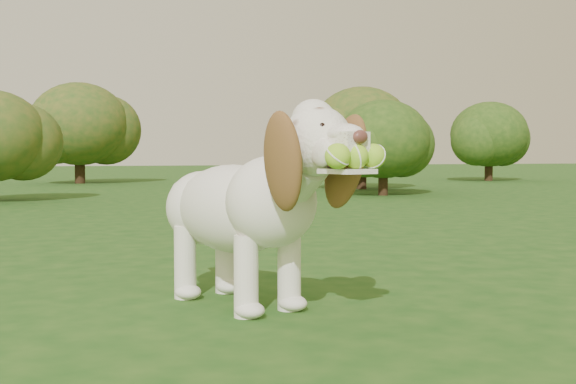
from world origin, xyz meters
name	(u,v)px	position (x,y,z in m)	size (l,w,h in m)	color
ground	(229,302)	(0.00, 0.00, 0.00)	(80.00, 80.00, 0.00)	#184413
dog	(249,201)	(0.05, -0.16, 0.47)	(0.76, 1.34, 0.89)	white
shrub_i	(79,124)	(0.07, 14.14, 1.37)	(2.25, 2.25, 2.33)	#382314
shrub_h	(489,134)	(9.98, 12.46, 1.18)	(1.94, 1.94, 2.01)	#382314
shrub_f	(362,129)	(5.09, 9.55, 1.16)	(1.91, 1.91, 1.98)	#382314
shrub_d	(383,139)	(4.52, 7.47, 0.92)	(1.51, 1.51, 1.57)	#382314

